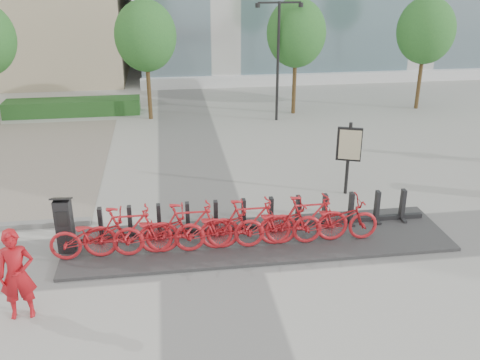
{
  "coord_description": "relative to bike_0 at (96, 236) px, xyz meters",
  "views": [
    {
      "loc": [
        -0.86,
        -11.38,
        6.61
      ],
      "look_at": [
        1.0,
        1.5,
        1.2
      ],
      "focal_mm": 40.0,
      "sensor_mm": 36.0,
      "label": 1
    }
  ],
  "objects": [
    {
      "name": "bike_3",
      "position": [
        2.16,
        0.0,
        0.06
      ],
      "size": [
        2.09,
        0.59,
        1.26
      ],
      "primitive_type": "imported",
      "rotation": [
        0.0,
        0.0,
        1.57
      ],
      "color": "#AF191E",
      "rests_on": "dock_pad"
    },
    {
      "name": "bike_4",
      "position": [
        2.88,
        0.0,
        0.0
      ],
      "size": [
        2.16,
        0.75,
        1.13
      ],
      "primitive_type": "imported",
      "rotation": [
        0.0,
        0.0,
        1.57
      ],
      "color": "#AF191E",
      "rests_on": "dock_pad"
    },
    {
      "name": "bike_8",
      "position": [
        5.76,
        0.0,
        0.0
      ],
      "size": [
        2.16,
        0.75,
        1.13
      ],
      "primitive_type": "imported",
      "rotation": [
        0.0,
        0.0,
        1.57
      ],
      "color": "#AF191E",
      "rests_on": "dock_pad"
    },
    {
      "name": "map_sign",
      "position": [
        7.04,
        2.91,
        0.83
      ],
      "size": [
        0.72,
        0.36,
        2.23
      ],
      "rotation": [
        0.0,
        0.0,
        -0.36
      ],
      "color": "black",
      "rests_on": "ground"
    },
    {
      "name": "bike_2",
      "position": [
        1.44,
        0.0,
        0.0
      ],
      "size": [
        2.16,
        0.75,
        1.13
      ],
      "primitive_type": "imported",
      "rotation": [
        0.0,
        0.0,
        1.57
      ],
      "color": "#AF191E",
      "rests_on": "dock_pad"
    },
    {
      "name": "dock_rail_posts",
      "position": [
        3.96,
        0.82,
        -0.14
      ],
      "size": [
        8.02,
        0.5,
        0.85
      ],
      "primitive_type": null,
      "color": "black",
      "rests_on": "dock_pad"
    },
    {
      "name": "bike_7",
      "position": [
        5.04,
        0.0,
        0.06
      ],
      "size": [
        2.09,
        0.59,
        1.26
      ],
      "primitive_type": "imported",
      "rotation": [
        0.0,
        0.0,
        1.57
      ],
      "color": "#AF191E",
      "rests_on": "dock_pad"
    },
    {
      "name": "tree_1",
      "position": [
        1.1,
        12.05,
        2.94
      ],
      "size": [
        2.6,
        2.6,
        5.1
      ],
      "color": "#513A1E",
      "rests_on": "ground"
    },
    {
      "name": "bike_6",
      "position": [
        4.32,
        0.0,
        0.0
      ],
      "size": [
        2.16,
        0.75,
        1.13
      ],
      "primitive_type": "imported",
      "rotation": [
        0.0,
        0.0,
        1.57
      ],
      "color": "#AF191E",
      "rests_on": "dock_pad"
    },
    {
      "name": "kiosk",
      "position": [
        -0.76,
        0.41,
        0.14
      ],
      "size": [
        0.48,
        0.41,
        1.46
      ],
      "rotation": [
        0.0,
        0.0,
        -0.08
      ],
      "color": "black",
      "rests_on": "dock_pad"
    },
    {
      "name": "hedge_b",
      "position": [
        -2.4,
        13.25,
        -0.3
      ],
      "size": [
        6.0,
        1.2,
        0.7
      ],
      "primitive_type": "cube",
      "color": "#193F13",
      "rests_on": "ground"
    },
    {
      "name": "dock_pad",
      "position": [
        3.9,
        0.35,
        -0.61
      ],
      "size": [
        9.6,
        2.4,
        0.08
      ],
      "primitive_type": "cube",
      "color": "#333333",
      "rests_on": "ground"
    },
    {
      "name": "tree_3",
      "position": [
        13.6,
        12.05,
        2.94
      ],
      "size": [
        2.6,
        2.6,
        5.1
      ],
      "color": "#513A1E",
      "rests_on": "ground"
    },
    {
      "name": "tree_2",
      "position": [
        7.6,
        12.05,
        2.94
      ],
      "size": [
        2.6,
        2.6,
        5.1
      ],
      "color": "#513A1E",
      "rests_on": "ground"
    },
    {
      "name": "bike_0",
      "position": [
        0.0,
        0.0,
        0.0
      ],
      "size": [
        2.16,
        0.75,
        1.13
      ],
      "primitive_type": "imported",
      "rotation": [
        0.0,
        0.0,
        1.57
      ],
      "color": "#AF191E",
      "rests_on": "dock_pad"
    },
    {
      "name": "worker_red",
      "position": [
        -1.28,
        -1.96,
        0.3
      ],
      "size": [
        0.73,
        0.51,
        1.9
      ],
      "primitive_type": "imported",
      "rotation": [
        0.0,
        0.0,
        0.09
      ],
      "color": "#AB1017",
      "rests_on": "ground"
    },
    {
      "name": "ground",
      "position": [
        2.6,
        0.05,
        -0.65
      ],
      "size": [
        120.0,
        120.0,
        0.0
      ],
      "primitive_type": "plane",
      "color": "#999A92"
    },
    {
      "name": "bike_1",
      "position": [
        0.72,
        0.0,
        0.06
      ],
      "size": [
        2.09,
        0.59,
        1.26
      ],
      "primitive_type": "imported",
      "rotation": [
        0.0,
        0.0,
        1.57
      ],
      "color": "#AF191E",
      "rests_on": "dock_pad"
    },
    {
      "name": "bike_5",
      "position": [
        3.6,
        0.0,
        0.06
      ],
      "size": [
        2.09,
        0.59,
        1.26
      ],
      "primitive_type": "imported",
      "rotation": [
        0.0,
        0.0,
        1.57
      ],
      "color": "#AF191E",
      "rests_on": "dock_pad"
    },
    {
      "name": "streetlamp",
      "position": [
        6.6,
        11.05,
        2.49
      ],
      "size": [
        2.0,
        0.2,
        5.0
      ],
      "color": "black",
      "rests_on": "ground"
    }
  ]
}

